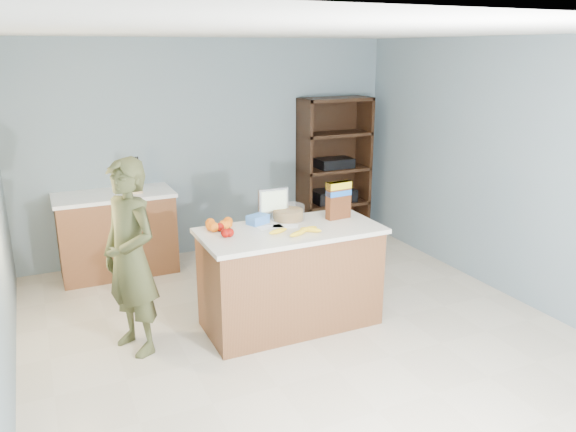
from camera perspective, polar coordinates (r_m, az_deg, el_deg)
name	(u,v)px	position (r m, az deg, el deg)	size (l,w,h in m)	color
floor	(305,338)	(4.92, 1.75, -12.31)	(4.50, 5.00, 0.02)	beige
walls	(307,147)	(4.37, 1.94, 7.01)	(4.52, 5.02, 2.51)	slate
counter_peninsula	(290,281)	(4.98, 0.24, -6.61)	(1.56, 0.76, 0.90)	brown
back_cabinet	(117,233)	(6.39, -16.99, -1.68)	(1.24, 0.62, 0.90)	brown
shelving_unit	(332,171)	(7.27, 4.50, 4.56)	(0.90, 0.40, 1.80)	black
person	(131,258)	(4.61, -15.71, -4.11)	(0.58, 0.38, 1.59)	#3F4123
knife_block	(136,182)	(6.19, -15.23, 3.35)	(0.12, 0.10, 0.31)	tan
envelopes	(278,227)	(4.86, -1.02, -1.08)	(0.37, 0.21, 0.00)	white
bananas	(299,231)	(4.69, 1.10, -1.51)	(0.45, 0.22, 0.04)	yellow
apples	(225,231)	(4.66, -6.43, -1.52)	(0.11, 0.25, 0.07)	#8D0A04
oranges	(220,224)	(4.82, -6.91, -0.86)	(0.26, 0.21, 0.08)	orange
blue_carton	(258,219)	(4.94, -3.09, -0.34)	(0.18, 0.12, 0.08)	blue
salad_bowl	(288,213)	(5.05, 0.00, 0.29)	(0.30, 0.30, 0.13)	#267219
tv	(273,202)	(5.04, -1.49, 1.45)	(0.28, 0.12, 0.28)	silver
cereal_box	(339,197)	(5.07, 5.16, 1.90)	(0.23, 0.10, 0.34)	#592B14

